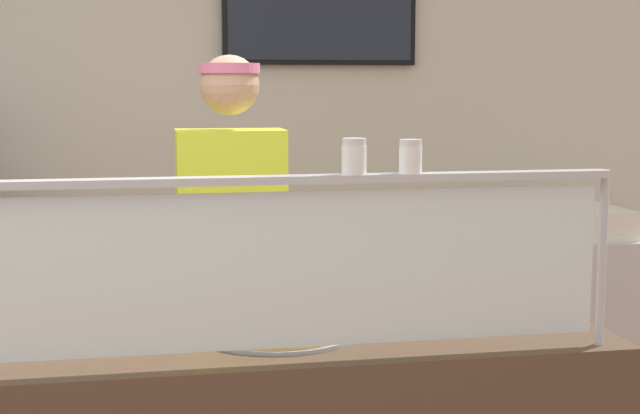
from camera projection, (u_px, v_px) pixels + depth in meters
name	position (u px, v px, depth m)	size (l,w,h in m)	color
shop_rear_unit	(217.00, 143.00, 4.68)	(6.30, 0.13, 2.70)	beige
sneeze_guard	(291.00, 247.00, 2.35)	(1.73, 0.06, 0.48)	#B2B5BC
pizza_tray	(279.00, 327.00, 2.66)	(0.47, 0.47, 0.04)	#9EA0A8
pizza_server	(268.00, 322.00, 2.63)	(0.07, 0.28, 0.01)	#ADAFB7
parmesan_shaker	(354.00, 159.00, 2.35)	(0.06, 0.06, 0.09)	white
pepper_flake_shaker	(411.00, 159.00, 2.38)	(0.06, 0.06, 0.09)	white
worker_figure	(233.00, 268.00, 3.32)	(0.41, 0.50, 1.76)	#23232D
prep_shelf	(573.00, 326.00, 4.65)	(0.70, 0.55, 0.91)	#B7BABF
pizza_box_stack	(577.00, 222.00, 4.58)	(0.48, 0.47, 0.14)	silver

